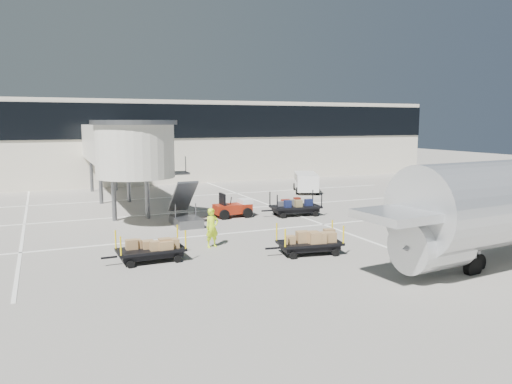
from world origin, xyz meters
The scene contains 10 objects.
ground centered at (0.00, 0.00, 0.00)m, with size 140.00×140.00×0.00m, color #9B948A.
lane_markings centered at (-0.67, 9.33, 0.01)m, with size 40.00×30.00×0.02m.
terminal centered at (-0.35, 29.94, 4.11)m, with size 64.00×12.11×15.20m.
jet_bridge centered at (-3.97, 12.26, 4.28)m, with size 5.70×20.40×6.03m.
baggage_tug centered at (2.05, 6.33, 0.56)m, with size 2.37×1.51×1.54m.
suitcase_cart centered at (5.82, 5.17, 0.52)m, with size 3.89×1.88×1.50m.
box_cart_near centered at (2.03, -3.37, 0.53)m, with size 3.56×1.84×1.37m.
box_cart_far centered at (-4.79, -1.79, 0.52)m, with size 3.49×1.47×1.36m.
ground_worker centered at (-1.61, -0.44, 0.94)m, with size 0.69×0.45×1.89m, color #CBF91A.
minivan centered at (11.73, 14.46, 0.97)m, with size 3.29×4.61×1.62m.
Camera 1 is at (-8.89, -22.57, 5.92)m, focal length 35.00 mm.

